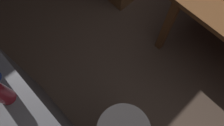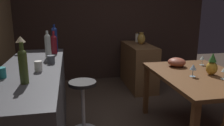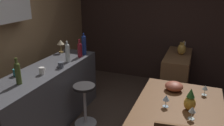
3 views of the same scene
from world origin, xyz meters
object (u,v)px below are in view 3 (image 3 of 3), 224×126
Objects in this scene: cup_teal at (16,72)px; cup_white at (42,71)px; dining_table at (178,113)px; fruit_bowl at (174,86)px; wine_bottle_olive at (18,72)px; wine_bottle_clear at (67,52)px; wine_bottle_cobalt at (84,44)px; wine_glass_left at (192,110)px; vase_brass at (182,49)px; wine_glass_center at (166,98)px; counter_lamp at (61,43)px; wine_bottle_ruby at (80,49)px; cup_slate at (61,65)px; sideboard_cabinet at (176,75)px; wine_glass_right at (205,88)px; pillar_candle_tall at (184,46)px; pineapple_centerpiece at (190,101)px; bar_stool at (85,104)px.

cup_teal is 0.32m from cup_white.
dining_table is 5.92× the size of fruit_bowl.
wine_bottle_clear is at bearing -6.82° from wine_bottle_olive.
wine_bottle_cobalt reaches higher than cup_teal.
wine_bottle_cobalt reaches higher than wine_bottle_olive.
wine_glass_left is 1.32× the size of cup_white.
vase_brass is at bearing -50.57° from wine_bottle_clear.
wine_glass_left is 0.99× the size of wine_glass_center.
cup_teal is 2.77m from vase_brass.
wine_bottle_clear reaches higher than counter_lamp.
wine_bottle_ruby is at bearing 178.41° from wine_bottle_cobalt.
cup_teal is (-0.05, 2.18, 0.10)m from wine_glass_left.
cup_slate is at bearing 77.33° from wine_glass_left.
cup_white is at bearing -61.45° from cup_teal.
wine_bottle_clear is at bearing 129.43° from vase_brass.
dining_table is 1.22× the size of sideboard_cabinet.
wine_bottle_ruby is 2.60× the size of cup_slate.
wine_glass_right is at bearing -68.04° from wine_bottle_olive.
wine_bottle_cobalt is 1.34m from wine_bottle_olive.
wine_glass_center is 1.73m from wine_bottle_ruby.
cup_slate is (-0.27, -0.05, -0.11)m from wine_bottle_clear.
wine_glass_center is 2.14m from pillar_candle_tall.
dining_table is 4.12× the size of wine_bottle_olive.
wine_bottle_ruby is at bearing -20.91° from cup_teal.
wine_bottle_ruby reaches higher than cup_white.
pineapple_centerpiece is 1.87m from cup_white.
wine_glass_right is at bearing -33.26° from dining_table.
cup_teal is (-0.25, 2.04, 0.29)m from dining_table.
dining_table is at bearing -112.00° from counter_lamp.
vase_brass is at bearing 7.89° from pineapple_centerpiece.
cup_teal is at bearing 139.94° from cup_slate.
wine_glass_center is at bearing 175.59° from fruit_bowl.
wine_bottle_olive is at bearing 172.95° from wine_bottle_cobalt.
wine_bottle_cobalt is at bearing 127.90° from pillar_candle_tall.
wine_bottle_ruby is 0.44m from counter_lamp.
wine_bottle_ruby is 1.83m from vase_brass.
wine_bottle_olive is at bearing 103.66° from dining_table.
cup_white is at bearing 138.91° from vase_brass.
dining_table is 1.78m from vase_brass.
vase_brass reaches higher than wine_glass_right.
wine_bottle_ruby reaches higher than cup_teal.
cup_teal reaches higher than wine_glass_right.
vase_brass is (0.91, -1.95, -0.14)m from counter_lamp.
cup_slate is at bearing -17.79° from cup_white.
wine_glass_right is 2.00m from wine_bottle_cobalt.
fruit_bowl is at bearing -83.71° from bar_stool.
wine_glass_center is at bearing -99.59° from cup_slate.
cup_white is (0.15, -0.28, 0.00)m from cup_teal.
wine_bottle_cobalt is 0.70m from cup_slate.
wine_glass_right is 0.40× the size of wine_bottle_clear.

